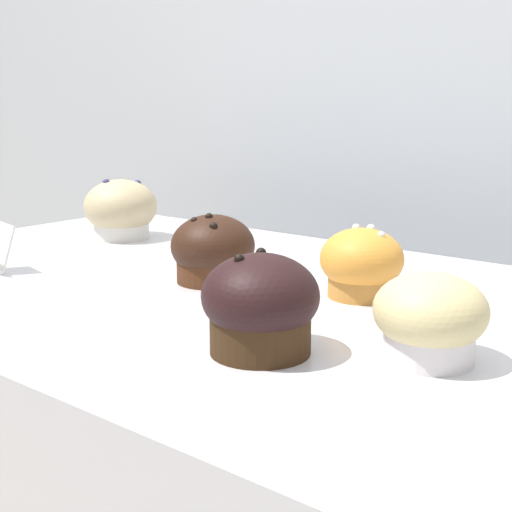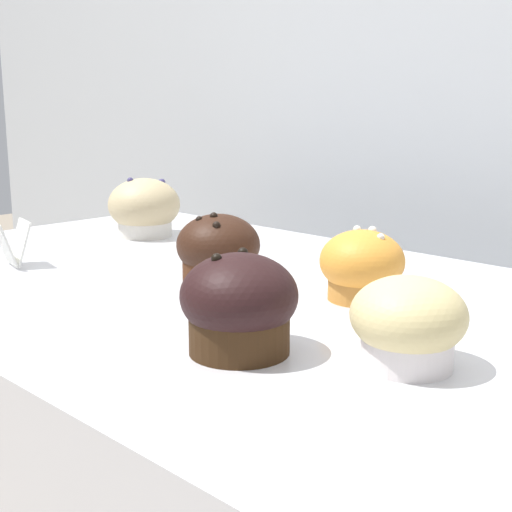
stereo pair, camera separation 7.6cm
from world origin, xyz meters
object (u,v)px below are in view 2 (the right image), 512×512
muffin_front_center (144,209)px  muffin_back_left (218,250)px  muffin_front_left (408,323)px  muffin_front_right (239,305)px  muffin_back_right (362,266)px

muffin_front_center → muffin_back_left: muffin_front_center is taller
muffin_back_left → muffin_front_left: (0.32, -0.09, -0.00)m
muffin_back_left → muffin_front_right: 0.25m
muffin_front_right → muffin_front_center: bearing=151.3°
muffin_back_left → muffin_front_right: muffin_front_right is taller
muffin_back_right → muffin_front_left: 0.20m
muffin_back_left → muffin_front_left: 0.33m
muffin_front_center → muffin_front_right: (0.50, -0.27, -0.00)m
muffin_front_center → muffin_back_right: size_ratio=1.24×
muffin_front_center → muffin_front_left: size_ratio=1.20×
muffin_front_center → muffin_back_left: size_ratio=1.13×
muffin_front_left → muffin_back_left: bearing=165.1°
muffin_back_right → muffin_front_right: bearing=-83.2°
muffin_back_right → muffin_front_center: bearing=172.6°
muffin_front_left → muffin_front_right: muffin_front_right is taller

